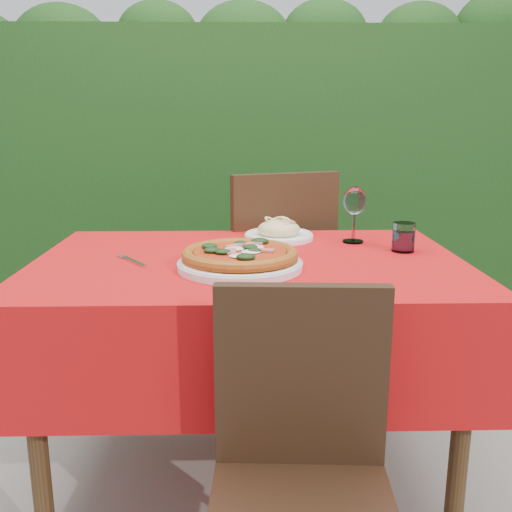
{
  "coord_description": "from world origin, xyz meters",
  "views": [
    {
      "loc": [
        -0.02,
        -1.64,
        1.15
      ],
      "look_at": [
        0.02,
        -0.05,
        0.77
      ],
      "focal_mm": 40.0,
      "sensor_mm": 36.0,
      "label": 1
    }
  ],
  "objects_px": {
    "wine_glass": "(354,203)",
    "fork": "(134,262)",
    "pizza_plate": "(240,258)",
    "water_glass": "(403,239)",
    "chair_far": "(274,271)",
    "pasta_plate": "(279,232)",
    "chair_near": "(302,462)"
  },
  "relations": [
    {
      "from": "chair_far",
      "to": "wine_glass",
      "type": "distance_m",
      "value": 0.56
    },
    {
      "from": "chair_near",
      "to": "pasta_plate",
      "type": "height_order",
      "value": "chair_near"
    },
    {
      "from": "water_glass",
      "to": "wine_glass",
      "type": "distance_m",
      "value": 0.21
    },
    {
      "from": "water_glass",
      "to": "pizza_plate",
      "type": "bearing_deg",
      "value": -159.13
    },
    {
      "from": "fork",
      "to": "chair_near",
      "type": "bearing_deg",
      "value": -88.14
    },
    {
      "from": "chair_near",
      "to": "pizza_plate",
      "type": "distance_m",
      "value": 0.6
    },
    {
      "from": "chair_near",
      "to": "water_glass",
      "type": "height_order",
      "value": "water_glass"
    },
    {
      "from": "wine_glass",
      "to": "fork",
      "type": "xyz_separation_m",
      "value": [
        -0.68,
        -0.26,
        -0.13
      ]
    },
    {
      "from": "chair_far",
      "to": "pasta_plate",
      "type": "height_order",
      "value": "chair_far"
    },
    {
      "from": "chair_near",
      "to": "wine_glass",
      "type": "relative_size",
      "value": 4.36
    },
    {
      "from": "water_glass",
      "to": "wine_glass",
      "type": "bearing_deg",
      "value": 133.67
    },
    {
      "from": "chair_near",
      "to": "water_glass",
      "type": "xyz_separation_m",
      "value": [
        0.38,
        0.69,
        0.32
      ]
    },
    {
      "from": "pizza_plate",
      "to": "wine_glass",
      "type": "xyz_separation_m",
      "value": [
        0.38,
        0.33,
        0.1
      ]
    },
    {
      "from": "wine_glass",
      "to": "fork",
      "type": "bearing_deg",
      "value": -159.43
    },
    {
      "from": "fork",
      "to": "wine_glass",
      "type": "bearing_deg",
      "value": -14.7
    },
    {
      "from": "chair_near",
      "to": "wine_glass",
      "type": "xyz_separation_m",
      "value": [
        0.25,
        0.83,
        0.41
      ]
    },
    {
      "from": "pasta_plate",
      "to": "fork",
      "type": "distance_m",
      "value": 0.54
    },
    {
      "from": "chair_near",
      "to": "pizza_plate",
      "type": "height_order",
      "value": "chair_near"
    },
    {
      "from": "fork",
      "to": "water_glass",
      "type": "bearing_deg",
      "value": -26.88
    },
    {
      "from": "chair_near",
      "to": "fork",
      "type": "relative_size",
      "value": 4.52
    },
    {
      "from": "chair_far",
      "to": "pasta_plate",
      "type": "distance_m",
      "value": 0.39
    },
    {
      "from": "chair_far",
      "to": "pizza_plate",
      "type": "xyz_separation_m",
      "value": [
        -0.14,
        -0.71,
        0.23
      ]
    },
    {
      "from": "pasta_plate",
      "to": "wine_glass",
      "type": "xyz_separation_m",
      "value": [
        0.25,
        -0.06,
        0.11
      ]
    },
    {
      "from": "chair_far",
      "to": "water_glass",
      "type": "relative_size",
      "value": 10.48
    },
    {
      "from": "wine_glass",
      "to": "chair_far",
      "type": "bearing_deg",
      "value": 122.71
    },
    {
      "from": "chair_near",
      "to": "chair_far",
      "type": "xyz_separation_m",
      "value": [
        0.01,
        1.2,
        0.08
      ]
    },
    {
      "from": "chair_near",
      "to": "fork",
      "type": "bearing_deg",
      "value": 130.35
    },
    {
      "from": "pizza_plate",
      "to": "wine_glass",
      "type": "relative_size",
      "value": 2.13
    },
    {
      "from": "chair_far",
      "to": "fork",
      "type": "relative_size",
      "value": 5.25
    },
    {
      "from": "pasta_plate",
      "to": "fork",
      "type": "relative_size",
      "value": 1.3
    },
    {
      "from": "wine_glass",
      "to": "water_glass",
      "type": "bearing_deg",
      "value": -46.33
    },
    {
      "from": "chair_near",
      "to": "pizza_plate",
      "type": "bearing_deg",
      "value": 107.4
    }
  ]
}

